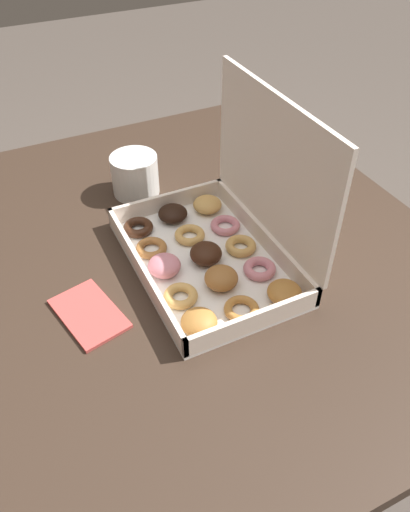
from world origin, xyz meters
The scene contains 5 objects.
ground_plane centered at (0.00, 0.00, 0.00)m, with size 8.00×8.00×0.00m, color #564C44.
dining_table centered at (0.00, 0.00, 0.63)m, with size 1.01×0.99×0.73m.
donut_box centered at (0.05, 0.09, 0.79)m, with size 0.35×0.24×0.29m.
coffee_mug centered at (-0.21, 0.03, 0.77)m, with size 0.09×0.09×0.08m.
paper_napkin centered at (0.08, -0.16, 0.73)m, with size 0.14×0.11×0.01m.
Camera 1 is at (0.63, -0.22, 1.32)m, focal length 35.00 mm.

